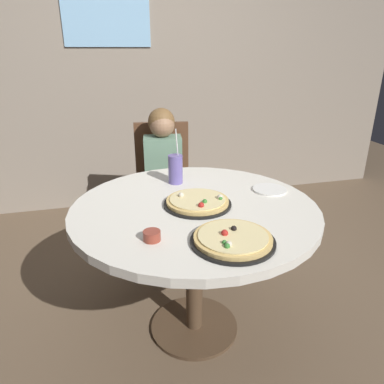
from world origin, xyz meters
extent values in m
plane|color=brown|center=(0.00, 0.00, 0.00)|extent=(8.00, 8.00, 0.00)
cube|color=gray|center=(0.00, 1.94, 1.45)|extent=(5.20, 0.12, 2.90)
cube|color=#8CBFE5|center=(-0.27, 1.87, 1.78)|extent=(0.73, 0.02, 0.64)
cylinder|color=silver|center=(0.00, 0.00, 0.73)|extent=(1.19, 1.19, 0.04)
cylinder|color=#4C3826|center=(0.00, 0.00, 0.36)|extent=(0.09, 0.09, 0.69)
cylinder|color=#4C3826|center=(0.00, 0.00, 0.01)|extent=(0.48, 0.48, 0.02)
cube|color=brown|center=(0.00, 0.89, 0.43)|extent=(0.45, 0.45, 0.04)
cube|color=brown|center=(0.03, 1.07, 0.69)|extent=(0.40, 0.10, 0.52)
cylinder|color=brown|center=(-0.19, 0.75, 0.21)|extent=(0.04, 0.04, 0.41)
cylinder|color=brown|center=(0.14, 0.70, 0.21)|extent=(0.04, 0.04, 0.41)
cylinder|color=brown|center=(-0.14, 1.08, 0.21)|extent=(0.04, 0.04, 0.41)
cylinder|color=brown|center=(0.19, 1.03, 0.21)|extent=(0.04, 0.04, 0.41)
cube|color=#3F4766|center=(-0.02, 0.73, 0.23)|extent=(0.28, 0.35, 0.45)
cube|color=slate|center=(0.00, 0.87, 0.67)|extent=(0.28, 0.20, 0.44)
sphere|color=#997051|center=(0.00, 0.87, 0.97)|extent=(0.17, 0.17, 0.17)
sphere|color=brown|center=(0.00, 0.89, 0.99)|extent=(0.18, 0.18, 0.18)
cylinder|color=black|center=(0.01, 0.00, 0.76)|extent=(0.33, 0.33, 0.01)
cylinder|color=#D8B266|center=(0.01, 0.00, 0.77)|extent=(0.30, 0.30, 0.02)
cylinder|color=beige|center=(0.01, 0.00, 0.78)|extent=(0.27, 0.27, 0.01)
sphere|color=beige|center=(0.12, -0.03, 0.79)|extent=(0.03, 0.03, 0.03)
sphere|color=#387F33|center=(0.12, -0.03, 0.79)|extent=(0.02, 0.02, 0.02)
sphere|color=#387F33|center=(0.04, -0.05, 0.79)|extent=(0.02, 0.02, 0.02)
sphere|color=beige|center=(-0.06, 0.05, 0.79)|extent=(0.03, 0.03, 0.03)
sphere|color=#B2231E|center=(0.01, -0.09, 0.79)|extent=(0.03, 0.03, 0.03)
cylinder|color=black|center=(0.05, -0.38, 0.76)|extent=(0.33, 0.33, 0.01)
cylinder|color=#D8B266|center=(0.05, -0.38, 0.77)|extent=(0.31, 0.31, 0.02)
cylinder|color=beige|center=(0.05, -0.38, 0.78)|extent=(0.27, 0.27, 0.01)
sphere|color=#387F33|center=(0.00, -0.46, 0.79)|extent=(0.02, 0.02, 0.02)
sphere|color=#B2231E|center=(0.02, -0.37, 0.79)|extent=(0.03, 0.03, 0.03)
sphere|color=black|center=(0.07, -0.34, 0.79)|extent=(0.02, 0.02, 0.02)
sphere|color=#387F33|center=(0.00, -0.43, 0.79)|extent=(0.02, 0.02, 0.02)
sphere|color=beige|center=(0.01, -0.45, 0.79)|extent=(0.03, 0.03, 0.03)
cylinder|color=#6659A5|center=(-0.02, 0.33, 0.83)|extent=(0.08, 0.08, 0.16)
cylinder|color=white|center=(-0.01, 0.33, 0.95)|extent=(0.03, 0.02, 0.22)
cylinder|color=brown|center=(-0.25, -0.28, 0.77)|extent=(0.07, 0.07, 0.04)
cylinder|color=white|center=(0.44, 0.09, 0.76)|extent=(0.18, 0.18, 0.01)
camera|label=1|loc=(-0.40, -1.52, 1.46)|focal=33.37mm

